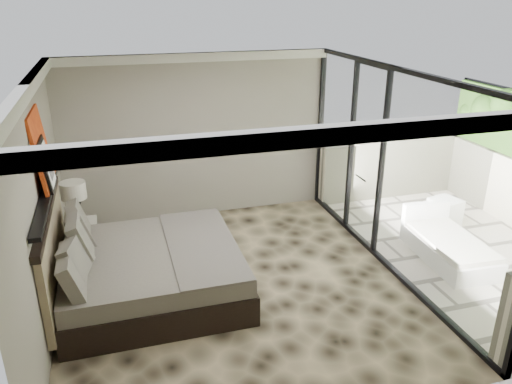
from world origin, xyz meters
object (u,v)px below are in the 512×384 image
object	(u,v)px
bed	(144,270)
ottoman	(444,211)
table_lamp	(74,198)
nightstand	(82,240)
lounger	(448,246)

from	to	relation	value
bed	ottoman	size ratio (longest dim) A/B	5.25
table_lamp	ottoman	size ratio (longest dim) A/B	1.49
bed	table_lamp	bearing A→B (deg)	121.92
bed	nightstand	bearing A→B (deg)	120.78
bed	lounger	world-z (taller)	bed
table_lamp	lounger	distance (m)	5.52
table_lamp	ottoman	bearing A→B (deg)	-5.46
bed	nightstand	size ratio (longest dim) A/B	4.73
bed	nightstand	world-z (taller)	bed
nightstand	ottoman	bearing A→B (deg)	15.61
nightstand	ottoman	world-z (taller)	nightstand
bed	ottoman	distance (m)	5.14
table_lamp	lounger	bearing A→B (deg)	-16.98
table_lamp	nightstand	bearing A→B (deg)	64.94
nightstand	table_lamp	size ratio (longest dim) A/B	0.74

